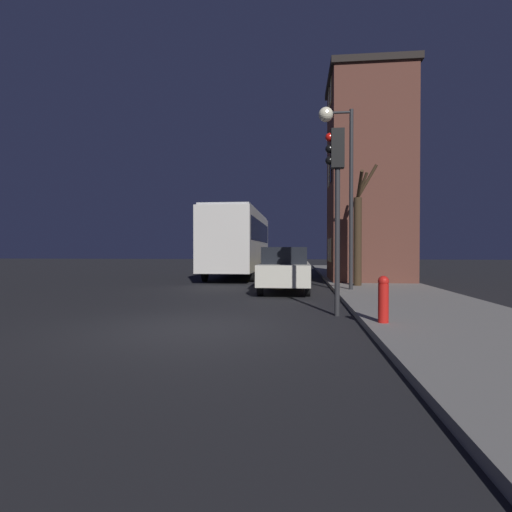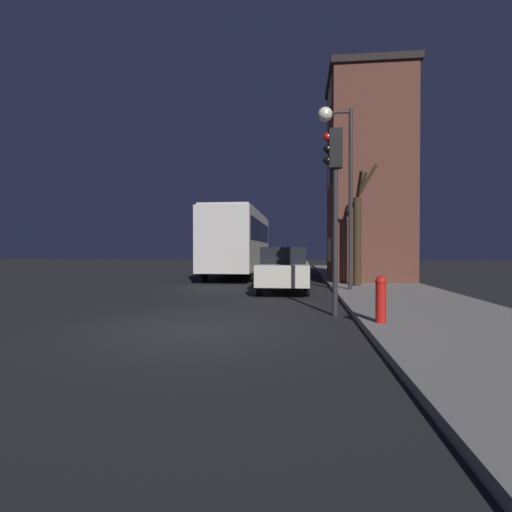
{
  "view_description": "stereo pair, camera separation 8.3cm",
  "coord_description": "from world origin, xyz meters",
  "px_view_note": "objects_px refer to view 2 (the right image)",
  "views": [
    {
      "loc": [
        2.1,
        -7.54,
        1.53
      ],
      "look_at": [
        -0.12,
        13.07,
        1.23
      ],
      "focal_mm": 28.0,
      "sensor_mm": 36.0,
      "label": 1
    },
    {
      "loc": [
        2.19,
        -7.54,
        1.53
      ],
      "look_at": [
        -0.12,
        13.07,
        1.23
      ],
      "focal_mm": 28.0,
      "sensor_mm": 36.0,
      "label": 2
    }
  ],
  "objects_px": {
    "car_near_lane": "(285,269)",
    "fire_hydrant": "(381,298)",
    "car_mid_lane": "(288,263)",
    "traffic_light": "(334,182)",
    "bus": "(239,239)",
    "streetlamp": "(337,154)",
    "bare_tree": "(358,234)"
  },
  "relations": [
    {
      "from": "car_near_lane",
      "to": "car_mid_lane",
      "type": "xyz_separation_m",
      "value": [
        -0.14,
        8.53,
        -0.07
      ]
    },
    {
      "from": "traffic_light",
      "to": "car_near_lane",
      "type": "relative_size",
      "value": 0.92
    },
    {
      "from": "fire_hydrant",
      "to": "car_mid_lane",
      "type": "bearing_deg",
      "value": 98.36
    },
    {
      "from": "traffic_light",
      "to": "car_mid_lane",
      "type": "bearing_deg",
      "value": 96.13
    },
    {
      "from": "traffic_light",
      "to": "car_mid_lane",
      "type": "distance_m",
      "value": 14.16
    },
    {
      "from": "car_mid_lane",
      "to": "traffic_light",
      "type": "bearing_deg",
      "value": -83.87
    },
    {
      "from": "car_mid_lane",
      "to": "fire_hydrant",
      "type": "xyz_separation_m",
      "value": [
        2.26,
        -15.39,
        -0.17
      ]
    },
    {
      "from": "traffic_light",
      "to": "car_mid_lane",
      "type": "xyz_separation_m",
      "value": [
        -1.49,
        13.89,
        -2.32
      ]
    },
    {
      "from": "traffic_light",
      "to": "bare_tree",
      "type": "relative_size",
      "value": 0.91
    },
    {
      "from": "streetlamp",
      "to": "bus",
      "type": "bearing_deg",
      "value": 121.04
    },
    {
      "from": "bus",
      "to": "fire_hydrant",
      "type": "distance_m",
      "value": 15.47
    },
    {
      "from": "bus",
      "to": "bare_tree",
      "type": "bearing_deg",
      "value": -48.08
    },
    {
      "from": "bus",
      "to": "car_mid_lane",
      "type": "distance_m",
      "value": 3.22
    },
    {
      "from": "traffic_light",
      "to": "fire_hydrant",
      "type": "distance_m",
      "value": 3.01
    },
    {
      "from": "bus",
      "to": "fire_hydrant",
      "type": "height_order",
      "value": "bus"
    },
    {
      "from": "streetlamp",
      "to": "car_mid_lane",
      "type": "relative_size",
      "value": 1.59
    },
    {
      "from": "car_near_lane",
      "to": "fire_hydrant",
      "type": "relative_size",
      "value": 5.19
    },
    {
      "from": "streetlamp",
      "to": "bus",
      "type": "height_order",
      "value": "streetlamp"
    },
    {
      "from": "bare_tree",
      "to": "car_near_lane",
      "type": "relative_size",
      "value": 1.01
    },
    {
      "from": "car_mid_lane",
      "to": "streetlamp",
      "type": "bearing_deg",
      "value": -77.11
    },
    {
      "from": "car_near_lane",
      "to": "fire_hydrant",
      "type": "xyz_separation_m",
      "value": [
        2.13,
        -6.86,
        -0.25
      ]
    },
    {
      "from": "bus",
      "to": "car_near_lane",
      "type": "xyz_separation_m",
      "value": [
        2.9,
        -7.68,
        -1.33
      ]
    },
    {
      "from": "streetlamp",
      "to": "car_near_lane",
      "type": "xyz_separation_m",
      "value": [
        -1.88,
        0.26,
        -4.13
      ]
    },
    {
      "from": "bus",
      "to": "traffic_light",
      "type": "bearing_deg",
      "value": -71.92
    },
    {
      "from": "streetlamp",
      "to": "bus",
      "type": "xyz_separation_m",
      "value": [
        -4.78,
        7.94,
        -2.79
      ]
    },
    {
      "from": "car_near_lane",
      "to": "car_mid_lane",
      "type": "bearing_deg",
      "value": 90.91
    },
    {
      "from": "streetlamp",
      "to": "fire_hydrant",
      "type": "xyz_separation_m",
      "value": [
        0.25,
        -6.6,
        -4.37
      ]
    },
    {
      "from": "bus",
      "to": "streetlamp",
      "type": "bearing_deg",
      "value": -58.96
    },
    {
      "from": "streetlamp",
      "to": "car_near_lane",
      "type": "height_order",
      "value": "streetlamp"
    },
    {
      "from": "streetlamp",
      "to": "traffic_light",
      "type": "distance_m",
      "value": 5.46
    },
    {
      "from": "streetlamp",
      "to": "car_mid_lane",
      "type": "bearing_deg",
      "value": 102.89
    },
    {
      "from": "car_mid_lane",
      "to": "fire_hydrant",
      "type": "height_order",
      "value": "car_mid_lane"
    }
  ]
}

